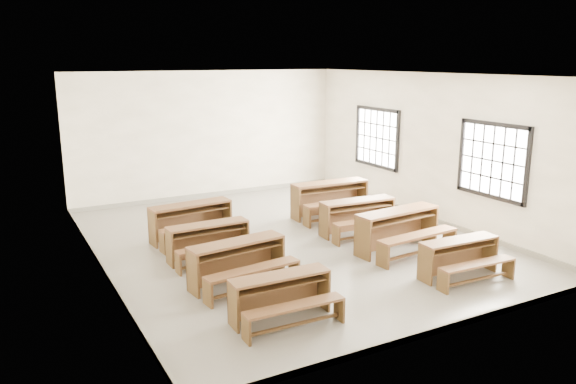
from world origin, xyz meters
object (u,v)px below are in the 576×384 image
desk_set_2 (209,239)px  desk_set_3 (192,219)px  desk_set_7 (331,197)px  desk_set_5 (399,228)px  desk_set_6 (359,214)px  desk_set_0 (281,294)px  desk_set_4 (460,255)px  desk_set_1 (239,260)px

desk_set_2 → desk_set_3: bearing=83.9°
desk_set_2 → desk_set_7: (3.41, 1.33, 0.08)m
desk_set_2 → desk_set_7: size_ratio=0.81×
desk_set_3 → desk_set_7: bearing=-3.2°
desk_set_5 → desk_set_6: size_ratio=1.11×
desk_set_0 → desk_set_5: 3.53m
desk_set_2 → desk_set_4: bearing=-40.2°
desk_set_1 → desk_set_6: (3.20, 1.27, -0.00)m
desk_set_6 → desk_set_7: 1.37m
desk_set_4 → desk_set_1: bearing=159.2°
desk_set_0 → desk_set_4: bearing=0.9°
desk_set_3 → desk_set_6: (3.10, -1.25, -0.01)m
desk_set_5 → desk_set_6: 1.22m
desk_set_0 → desk_set_3: bearing=90.2°
desk_set_1 → desk_set_4: (3.31, -1.42, -0.05)m
desk_set_0 → desk_set_5: desk_set_5 is taller
desk_set_2 → desk_set_5: (3.26, -1.24, 0.07)m
desk_set_0 → desk_set_1: desk_set_1 is taller
desk_set_6 → desk_set_5: bearing=-84.2°
desk_set_4 → desk_set_6: (-0.11, 2.69, 0.04)m
desk_set_0 → desk_set_7: size_ratio=0.79×
desk_set_5 → desk_set_7: desk_set_7 is taller
desk_set_2 → desk_set_4: 4.28m
desk_set_0 → desk_set_6: size_ratio=0.88×
desk_set_3 → desk_set_4: bearing=-55.9°
desk_set_3 → desk_set_5: 4.00m
desk_set_1 → desk_set_3: bearing=81.0°
desk_set_1 → desk_set_2: desk_set_1 is taller
desk_set_1 → desk_set_6: 3.44m
desk_set_3 → desk_set_5: bearing=-43.1°
desk_set_4 → desk_set_6: size_ratio=0.88×
desk_set_4 → desk_set_0: bearing=-178.1°
desk_set_3 → desk_set_4: 5.08m
desk_set_2 → desk_set_7: bearing=20.3°
desk_set_6 → desk_set_0: bearing=-136.6°
desk_set_1 → desk_set_4: 3.60m
desk_set_4 → desk_set_5: size_ratio=0.80×
desk_set_1 → desk_set_5: (3.25, 0.05, 0.04)m
desk_set_3 → desk_set_6: desk_set_3 is taller
desk_set_0 → desk_set_7: bearing=51.3°
desk_set_3 → desk_set_5: (3.15, -2.46, 0.03)m
desk_set_0 → desk_set_4: (3.29, -0.02, -0.00)m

